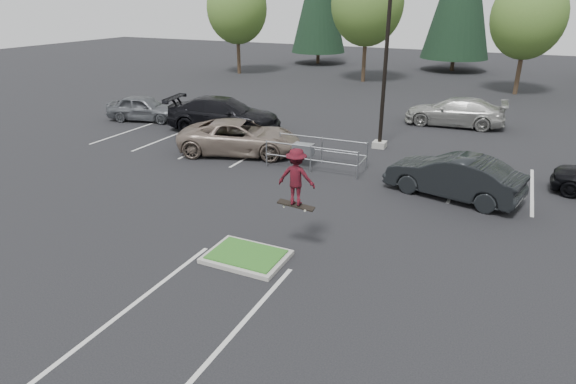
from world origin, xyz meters
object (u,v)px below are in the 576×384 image
at_px(light_pole, 386,50).
at_px(skateboarder, 296,177).
at_px(car_l_black, 223,114).
at_px(car_l_grey, 144,108).
at_px(cart_corral, 306,150).
at_px(decid_b, 367,6).
at_px(decid_a, 237,11).
at_px(car_r_charc, 453,176).
at_px(decid_c, 528,20).
at_px(car_far_silver, 455,112).
at_px(car_l_tan, 238,137).

xyz_separation_m(light_pole, skateboarder, (0.55, -11.00, -2.31)).
bearing_deg(car_l_black, car_l_grey, 79.75).
bearing_deg(cart_corral, decid_b, 99.22).
relative_size(decid_b, skateboarder, 5.61).
xyz_separation_m(decid_a, skateboarder, (19.06, -29.03, -3.33)).
xyz_separation_m(decid_a, car_r_charc, (22.51, -22.92, -4.80)).
distance_m(cart_corral, skateboarder, 7.64).
height_order(decid_c, car_far_silver, decid_c).
bearing_deg(car_l_grey, car_far_silver, -82.42).
distance_m(car_l_tan, car_l_grey, 8.92).
relative_size(decid_b, decid_c, 1.15).
relative_size(cart_corral, car_r_charc, 0.86).
xyz_separation_m(decid_b, decid_c, (12.00, -0.70, -0.79)).
bearing_deg(car_l_black, cart_corral, -129.13).
distance_m(cart_corral, car_far_silver, 11.09).
relative_size(car_l_grey, car_far_silver, 0.79).
bearing_deg(decid_a, car_l_tan, -59.44).
distance_m(car_l_tan, car_r_charc, 9.74).
bearing_deg(car_l_black, car_far_silver, -69.99).
xyz_separation_m(decid_c, car_far_silver, (-2.85, -11.83, -4.47)).
height_order(car_l_tan, car_r_charc, car_r_charc).
distance_m(skateboarder, car_far_silver, 17.19).
xyz_separation_m(light_pole, decid_c, (5.49, 17.83, 0.69)).
distance_m(decid_a, car_l_tan, 25.70).
distance_m(car_l_tan, car_far_silver, 12.78).
distance_m(skateboarder, car_l_grey, 18.01).
height_order(decid_b, car_l_tan, decid_b).
relative_size(decid_a, decid_b, 0.92).
xyz_separation_m(light_pole, car_l_tan, (-5.67, -3.71, -3.79)).
xyz_separation_m(decid_c, skateboarder, (-4.94, -28.83, -3.00)).
bearing_deg(car_l_tan, car_far_silver, -58.43).
height_order(light_pole, car_l_black, light_pole).
xyz_separation_m(skateboarder, car_l_tan, (-6.22, 7.29, -1.48)).
bearing_deg(cart_corral, car_l_tan, 173.26).
bearing_deg(car_l_black, decid_a, 18.12).
bearing_deg(skateboarder, decid_c, -106.25).
bearing_deg(car_l_tan, decid_a, 12.70).
relative_size(decid_a, car_l_grey, 2.09).
distance_m(decid_c, car_l_tan, 24.67).
height_order(cart_corral, car_far_silver, car_far_silver).
bearing_deg(light_pole, cart_corral, -117.94).
bearing_deg(decid_b, car_far_silver, -53.87).
xyz_separation_m(car_l_tan, car_far_silver, (8.31, 9.71, 0.01)).
height_order(light_pole, cart_corral, light_pole).
bearing_deg(decid_a, car_far_silver, -29.64).
height_order(decid_a, car_r_charc, decid_a).
height_order(decid_a, car_l_grey, decid_a).
height_order(car_l_black, car_r_charc, car_l_black).
distance_m(decid_c, car_r_charc, 23.21).
bearing_deg(car_r_charc, decid_b, -142.80).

